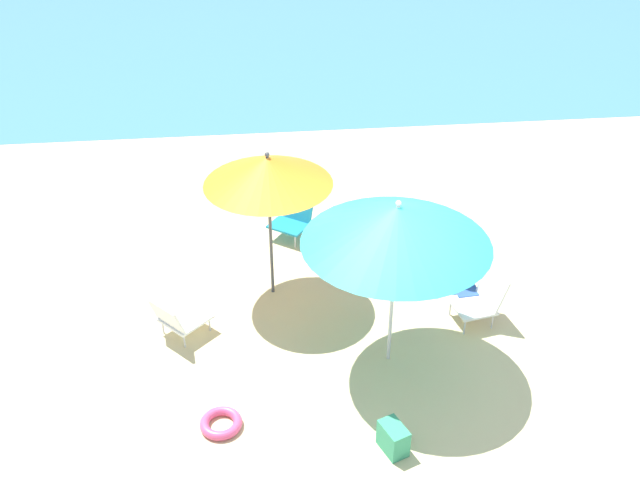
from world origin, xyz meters
TOP-DOWN VIEW (x-y plane):
  - ground_plane at (0.00, 0.00)m, footprint 40.00×40.00m
  - sea_water at (0.00, 14.60)m, footprint 40.00×16.00m
  - umbrella_teal at (-0.09, 0.14)m, footprint 2.00×2.00m
  - umbrella_orange at (-1.34, 1.57)m, footprint 1.55×1.55m
  - beach_chair_a at (-2.50, 0.79)m, footprint 0.76×0.75m
  - beach_chair_b at (-0.98, 2.92)m, footprint 0.71×0.71m
  - beach_chair_c at (1.16, 0.72)m, footprint 0.64×0.58m
  - person_a at (-0.27, 2.04)m, footprint 0.45×0.53m
  - person_b at (1.04, 1.17)m, footprint 0.32×0.55m
  - swim_ring at (-2.00, -0.70)m, footprint 0.44×0.44m
  - beach_bag at (-0.30, -1.19)m, footprint 0.30×0.37m

SIDE VIEW (x-z plane):
  - ground_plane at x=0.00m, z-range 0.00..0.00m
  - sea_water at x=0.00m, z-range 0.00..0.01m
  - swim_ring at x=-2.00m, z-range 0.00..0.10m
  - beach_bag at x=-0.30m, z-range 0.00..0.31m
  - beach_chair_a at x=-2.50m, z-range 0.00..0.59m
  - beach_chair_b at x=-0.98m, z-range 0.01..0.58m
  - beach_chair_c at x=1.16m, z-range 0.00..0.68m
  - person_b at x=1.04m, z-range -0.02..0.91m
  - person_a at x=-0.27m, z-range 0.01..0.95m
  - umbrella_orange at x=-1.34m, z-range 0.76..2.77m
  - umbrella_teal at x=-0.09m, z-range 0.76..2.84m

